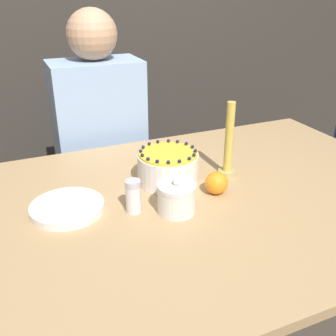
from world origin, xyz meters
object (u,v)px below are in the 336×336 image
(sugar_bowl, at_px, (176,198))
(person_man_blue_shirt, at_px, (102,164))
(cake, at_px, (168,167))
(candle, at_px, (229,147))
(sugar_shaker, at_px, (133,196))

(sugar_bowl, height_order, person_man_blue_shirt, person_man_blue_shirt)
(sugar_bowl, distance_m, person_man_blue_shirt, 0.82)
(cake, distance_m, person_man_blue_shirt, 0.64)
(sugar_bowl, height_order, candle, candle)
(person_man_blue_shirt, bearing_deg, sugar_bowl, 92.61)
(sugar_shaker, distance_m, candle, 0.41)
(candle, bearing_deg, person_man_blue_shirt, 115.81)
(candle, bearing_deg, sugar_shaker, -165.23)
(candle, distance_m, person_man_blue_shirt, 0.76)
(cake, xyz_separation_m, person_man_blue_shirt, (-0.09, 0.60, -0.22))
(sugar_bowl, bearing_deg, sugar_shaker, 155.42)
(sugar_bowl, distance_m, sugar_shaker, 0.13)
(cake, relative_size, sugar_bowl, 1.79)
(sugar_shaker, bearing_deg, person_man_blue_shirt, 83.65)
(sugar_bowl, xyz_separation_m, person_man_blue_shirt, (-0.04, 0.79, -0.22))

